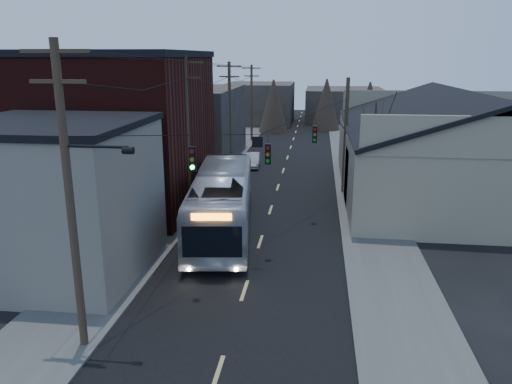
{
  "coord_description": "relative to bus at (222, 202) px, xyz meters",
  "views": [
    {
      "loc": [
        2.97,
        -11.77,
        9.94
      ],
      "look_at": [
        -0.17,
        13.51,
        3.0
      ],
      "focal_mm": 35.0,
      "sensor_mm": 36.0,
      "label": 1
    }
  ],
  "objects": [
    {
      "name": "building_left_far",
      "position": [
        -7.14,
        20.7,
        1.64
      ],
      "size": [
        9.0,
        14.0,
        7.0
      ],
      "primitive_type": "cube",
      "color": "#312B27",
      "rests_on": "ground"
    },
    {
      "name": "utility_lines",
      "position": [
        -0.75,
        8.84,
        3.1
      ],
      "size": [
        11.24,
        45.28,
        10.5
      ],
      "color": "#382B1E",
      "rests_on": "ground"
    },
    {
      "name": "bus",
      "position": [
        0.0,
        0.0,
        0.0
      ],
      "size": [
        4.69,
        13.6,
        3.71
      ],
      "primitive_type": "imported",
      "rotation": [
        0.0,
        0.0,
        3.26
      ],
      "color": "#A7AAB3",
      "rests_on": "ground"
    },
    {
      "name": "sidewalk_right",
      "position": [
        8.86,
        14.7,
        -1.8
      ],
      "size": [
        4.0,
        110.0,
        0.12
      ],
      "primitive_type": "cube",
      "color": "#474744",
      "rests_on": "ground"
    },
    {
      "name": "building_brick",
      "position": [
        -7.64,
        4.7,
        3.14
      ],
      "size": [
        10.0,
        12.0,
        10.0
      ],
      "primitive_type": "cube",
      "color": "black",
      "rests_on": "ground"
    },
    {
      "name": "building_far_right",
      "position": [
        9.36,
        54.7,
        0.64
      ],
      "size": [
        12.0,
        14.0,
        5.0
      ],
      "primitive_type": "cube",
      "color": "#312B27",
      "rests_on": "ground"
    },
    {
      "name": "road_surface",
      "position": [
        2.36,
        14.7,
        -1.85
      ],
      "size": [
        9.0,
        110.0,
        0.02
      ],
      "primitive_type": "cube",
      "color": "black",
      "rests_on": "ground"
    },
    {
      "name": "parked_car",
      "position": [
        -0.64,
        17.94,
        -1.21
      ],
      "size": [
        1.62,
        3.98,
        1.29
      ],
      "primitive_type": "imported",
      "rotation": [
        0.0,
        0.0,
        0.07
      ],
      "color": "#A5A8AD",
      "rests_on": "ground"
    },
    {
      "name": "sidewalk_left",
      "position": [
        -4.14,
        14.7,
        -1.8
      ],
      "size": [
        4.0,
        110.0,
        0.12
      ],
      "primitive_type": "cube",
      "color": "#474744",
      "rests_on": "ground"
    },
    {
      "name": "building_far_left",
      "position": [
        -3.64,
        49.7,
        1.14
      ],
      "size": [
        10.0,
        12.0,
        6.0
      ],
      "primitive_type": "cube",
      "color": "#312B27",
      "rests_on": "ground"
    },
    {
      "name": "bare_tree",
      "position": [
        8.86,
        4.7,
        1.74
      ],
      "size": [
        0.4,
        0.4,
        7.2
      ],
      "primitive_type": "cone",
      "color": "black",
      "rests_on": "ground"
    },
    {
      "name": "building_clapboard",
      "position": [
        -6.64,
        -6.3,
        1.64
      ],
      "size": [
        8.0,
        8.0,
        7.0
      ],
      "primitive_type": "cube",
      "color": "slate",
      "rests_on": "ground"
    },
    {
      "name": "warehouse",
      "position": [
        15.36,
        9.7,
        0.84
      ],
      "size": [
        16.16,
        20.6,
        7.73
      ],
      "color": "gray",
      "rests_on": "ground"
    }
  ]
}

